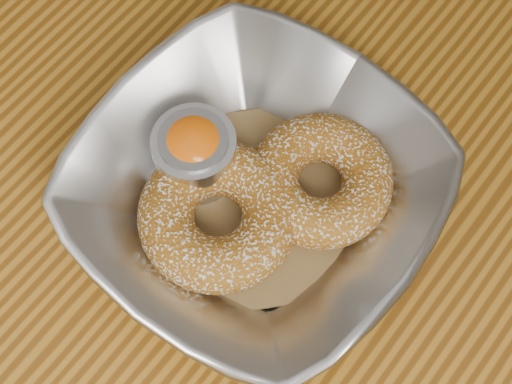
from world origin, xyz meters
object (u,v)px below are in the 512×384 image
Objects in this scene: donut_front at (218,216)px; table at (160,301)px; serving_bowl at (256,193)px; donut_back at (320,180)px; ramekin at (195,153)px.

table is at bearing -118.93° from donut_front.
table is 5.19× the size of serving_bowl.
serving_bowl is (0.04, 0.08, 0.13)m from table.
serving_bowl is 2.39× the size of donut_back.
ramekin is (-0.05, -0.00, 0.01)m from serving_bowl.
ramekin reaches higher than table.
ramekin reaches higher than donut_front.
table is 0.18m from donut_back.
donut_front is (0.03, 0.05, 0.13)m from table.
donut_back is 1.73× the size of ramekin.
table is 12.41× the size of donut_back.
serving_bowl is 2.20× the size of donut_front.
table is 0.15m from ramekin.
table is 11.44× the size of donut_front.
donut_back is at bearing 59.39° from donut_front.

